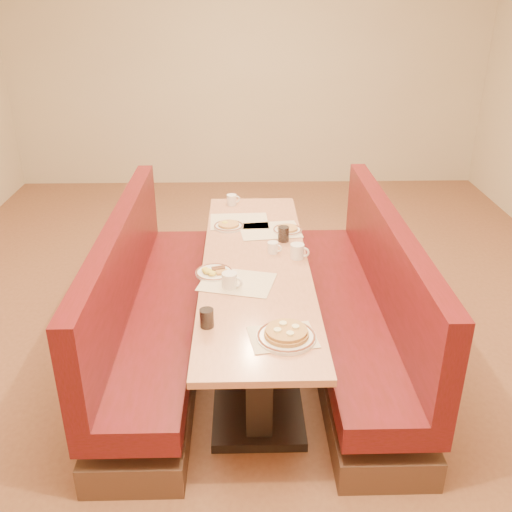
{
  "coord_description": "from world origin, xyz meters",
  "views": [
    {
      "loc": [
        -0.08,
        -3.38,
        2.41
      ],
      "look_at": [
        0.0,
        -0.11,
        0.85
      ],
      "focal_mm": 40.0,
      "sensor_mm": 36.0,
      "label": 1
    }
  ],
  "objects_px": {
    "booth_right": "(361,312)",
    "pancake_plate": "(286,335)",
    "soda_tumbler_mid": "(283,234)",
    "diner_table": "(256,311)",
    "coffee_mug_b": "(230,280)",
    "coffee_mug_a": "(273,247)",
    "coffee_mug_d": "(232,200)",
    "eggs_plate": "(214,272)",
    "coffee_mug_c": "(298,251)",
    "booth_left": "(149,314)",
    "soda_tumbler_near": "(207,318)"
  },
  "relations": [
    {
      "from": "pancake_plate",
      "to": "soda_tumbler_near",
      "type": "distance_m",
      "value": 0.44
    },
    {
      "from": "coffee_mug_a",
      "to": "eggs_plate",
      "type": "bearing_deg",
      "value": -120.12
    },
    {
      "from": "diner_table",
      "to": "coffee_mug_c",
      "type": "distance_m",
      "value": 0.52
    },
    {
      "from": "coffee_mug_a",
      "to": "coffee_mug_b",
      "type": "xyz_separation_m",
      "value": [
        -0.29,
        -0.5,
        0.01
      ]
    },
    {
      "from": "eggs_plate",
      "to": "coffee_mug_c",
      "type": "relative_size",
      "value": 1.84
    },
    {
      "from": "coffee_mug_a",
      "to": "booth_right",
      "type": "bearing_deg",
      "value": 7.66
    },
    {
      "from": "coffee_mug_a",
      "to": "soda_tumbler_near",
      "type": "height_order",
      "value": "soda_tumbler_near"
    },
    {
      "from": "diner_table",
      "to": "booth_right",
      "type": "bearing_deg",
      "value": 0.0
    },
    {
      "from": "diner_table",
      "to": "coffee_mug_d",
      "type": "xyz_separation_m",
      "value": [
        -0.17,
        1.1,
        0.42
      ]
    },
    {
      "from": "diner_table",
      "to": "coffee_mug_a",
      "type": "height_order",
      "value": "coffee_mug_a"
    },
    {
      "from": "eggs_plate",
      "to": "coffee_mug_b",
      "type": "bearing_deg",
      "value": -60.0
    },
    {
      "from": "eggs_plate",
      "to": "coffee_mug_d",
      "type": "height_order",
      "value": "coffee_mug_d"
    },
    {
      "from": "diner_table",
      "to": "coffee_mug_d",
      "type": "height_order",
      "value": "coffee_mug_d"
    },
    {
      "from": "diner_table",
      "to": "coffee_mug_b",
      "type": "relative_size",
      "value": 19.67
    },
    {
      "from": "pancake_plate",
      "to": "coffee_mug_c",
      "type": "xyz_separation_m",
      "value": [
        0.15,
        0.97,
        0.03
      ]
    },
    {
      "from": "soda_tumbler_mid",
      "to": "booth_right",
      "type": "bearing_deg",
      "value": -33.64
    },
    {
      "from": "pancake_plate",
      "to": "soda_tumbler_mid",
      "type": "distance_m",
      "value": 1.25
    },
    {
      "from": "eggs_plate",
      "to": "soda_tumbler_mid",
      "type": "distance_m",
      "value": 0.7
    },
    {
      "from": "eggs_plate",
      "to": "coffee_mug_c",
      "type": "bearing_deg",
      "value": 21.9
    },
    {
      "from": "eggs_plate",
      "to": "coffee_mug_a",
      "type": "relative_size",
      "value": 2.38
    },
    {
      "from": "coffee_mug_b",
      "to": "soda_tumbler_mid",
      "type": "bearing_deg",
      "value": 86.88
    },
    {
      "from": "booth_left",
      "to": "pancake_plate",
      "type": "relative_size",
      "value": 8.07
    },
    {
      "from": "coffee_mug_a",
      "to": "soda_tumbler_near",
      "type": "relative_size",
      "value": 0.96
    },
    {
      "from": "diner_table",
      "to": "booth_right",
      "type": "distance_m",
      "value": 0.73
    },
    {
      "from": "coffee_mug_a",
      "to": "soda_tumbler_near",
      "type": "distance_m",
      "value": 1.01
    },
    {
      "from": "pancake_plate",
      "to": "soda_tumbler_mid",
      "type": "relative_size",
      "value": 2.84
    },
    {
      "from": "soda_tumbler_near",
      "to": "coffee_mug_b",
      "type": "bearing_deg",
      "value": 74.5
    },
    {
      "from": "booth_right",
      "to": "coffee_mug_b",
      "type": "bearing_deg",
      "value": -158.92
    },
    {
      "from": "diner_table",
      "to": "pancake_plate",
      "type": "bearing_deg",
      "value": -81.32
    },
    {
      "from": "diner_table",
      "to": "coffee_mug_a",
      "type": "relative_size",
      "value": 24.91
    },
    {
      "from": "soda_tumbler_near",
      "to": "soda_tumbler_mid",
      "type": "relative_size",
      "value": 0.96
    },
    {
      "from": "booth_right",
      "to": "pancake_plate",
      "type": "xyz_separation_m",
      "value": [
        -0.59,
        -0.9,
        0.41
      ]
    },
    {
      "from": "pancake_plate",
      "to": "coffee_mug_d",
      "type": "height_order",
      "value": "coffee_mug_d"
    },
    {
      "from": "coffee_mug_a",
      "to": "coffee_mug_c",
      "type": "bearing_deg",
      "value": -7.08
    },
    {
      "from": "coffee_mug_d",
      "to": "soda_tumbler_near",
      "type": "distance_m",
      "value": 1.88
    },
    {
      "from": "diner_table",
      "to": "pancake_plate",
      "type": "relative_size",
      "value": 8.07
    },
    {
      "from": "pancake_plate",
      "to": "coffee_mug_d",
      "type": "xyz_separation_m",
      "value": [
        -0.31,
        2.0,
        0.02
      ]
    },
    {
      "from": "diner_table",
      "to": "coffee_mug_b",
      "type": "distance_m",
      "value": 0.57
    },
    {
      "from": "coffee_mug_d",
      "to": "pancake_plate",
      "type": "bearing_deg",
      "value": -99.98
    },
    {
      "from": "coffee_mug_d",
      "to": "soda_tumbler_mid",
      "type": "distance_m",
      "value": 0.84
    },
    {
      "from": "soda_tumbler_mid",
      "to": "pancake_plate",
      "type": "bearing_deg",
      "value": -93.22
    },
    {
      "from": "coffee_mug_c",
      "to": "coffee_mug_d",
      "type": "distance_m",
      "value": 1.13
    },
    {
      "from": "booth_right",
      "to": "coffee_mug_c",
      "type": "bearing_deg",
      "value": 171.87
    },
    {
      "from": "pancake_plate",
      "to": "coffee_mug_c",
      "type": "relative_size",
      "value": 2.38
    },
    {
      "from": "pancake_plate",
      "to": "soda_tumbler_near",
      "type": "xyz_separation_m",
      "value": [
        -0.42,
        0.13,
        0.03
      ]
    },
    {
      "from": "coffee_mug_a",
      "to": "coffee_mug_b",
      "type": "height_order",
      "value": "coffee_mug_b"
    },
    {
      "from": "booth_left",
      "to": "coffee_mug_b",
      "type": "relative_size",
      "value": 19.67
    },
    {
      "from": "diner_table",
      "to": "soda_tumbler_near",
      "type": "relative_size",
      "value": 23.9
    },
    {
      "from": "pancake_plate",
      "to": "coffee_mug_c",
      "type": "height_order",
      "value": "coffee_mug_c"
    },
    {
      "from": "booth_right",
      "to": "soda_tumbler_mid",
      "type": "height_order",
      "value": "booth_right"
    }
  ]
}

